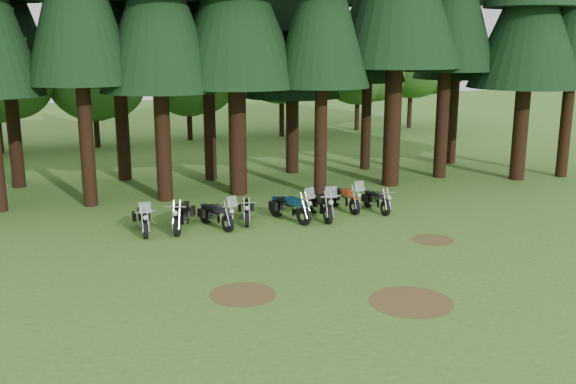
# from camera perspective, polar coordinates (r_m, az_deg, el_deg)

# --- Properties ---
(ground) EXTENTS (120.00, 120.00, 0.00)m
(ground) POSITION_cam_1_polar(r_m,az_deg,el_deg) (20.23, 2.64, -5.97)
(ground) COLOR #386525
(ground) RESTS_ON ground
(pine_back_4) EXTENTS (4.94, 4.94, 13.78)m
(pine_back_4) POSITION_cam_1_polar(r_m,az_deg,el_deg) (32.97, 0.40, 15.97)
(pine_back_4) COLOR black
(pine_back_4) RESTS_ON ground
(decid_3) EXTENTS (6.12, 5.95, 7.65)m
(decid_3) POSITION_cam_1_polar(r_m,az_deg,el_deg) (42.91, -16.56, 9.78)
(decid_3) COLOR black
(decid_3) RESTS_ON ground
(decid_4) EXTENTS (5.93, 5.76, 7.41)m
(decid_4) POSITION_cam_1_polar(r_m,az_deg,el_deg) (44.93, -8.50, 10.12)
(decid_4) COLOR black
(decid_4) RESTS_ON ground
(decid_5) EXTENTS (8.45, 8.21, 10.56)m
(decid_5) POSITION_cam_1_polar(r_m,az_deg,el_deg) (46.10, -0.02, 12.65)
(decid_5) COLOR black
(decid_5) RESTS_ON ground
(decid_6) EXTENTS (7.06, 6.86, 8.82)m
(decid_6) POSITION_cam_1_polar(r_m,az_deg,el_deg) (49.90, 6.71, 11.42)
(decid_6) COLOR black
(decid_6) RESTS_ON ground
(decid_7) EXTENTS (8.44, 8.20, 10.55)m
(decid_7) POSITION_cam_1_polar(r_m,az_deg,el_deg) (51.94, 11.49, 12.44)
(decid_7) COLOR black
(decid_7) RESTS_ON ground
(dirt_patch_0) EXTENTS (1.80, 1.80, 0.01)m
(dirt_patch_0) POSITION_cam_1_polar(r_m,az_deg,el_deg) (17.54, -4.02, -9.05)
(dirt_patch_0) COLOR #4C3D1E
(dirt_patch_0) RESTS_ON ground
(dirt_patch_1) EXTENTS (1.40, 1.40, 0.01)m
(dirt_patch_1) POSITION_cam_1_polar(r_m,az_deg,el_deg) (22.67, 12.75, -4.16)
(dirt_patch_1) COLOR #4C3D1E
(dirt_patch_1) RESTS_ON ground
(dirt_patch_2) EXTENTS (2.20, 2.20, 0.01)m
(dirt_patch_2) POSITION_cam_1_polar(r_m,az_deg,el_deg) (17.32, 10.89, -9.56)
(dirt_patch_2) COLOR #4C3D1E
(dirt_patch_2) RESTS_ON ground
(motorcycle_0) EXTENTS (0.41, 2.17, 1.37)m
(motorcycle_0) POSITION_cam_1_polar(r_m,az_deg,el_deg) (23.38, -12.77, -2.48)
(motorcycle_0) COLOR black
(motorcycle_0) RESTS_ON ground
(motorcycle_1) EXTENTS (1.02, 2.25, 0.96)m
(motorcycle_1) POSITION_cam_1_polar(r_m,az_deg,el_deg) (23.53, -9.41, -2.14)
(motorcycle_1) COLOR black
(motorcycle_1) RESTS_ON ground
(motorcycle_2) EXTENTS (0.98, 2.14, 1.37)m
(motorcycle_2) POSITION_cam_1_polar(r_m,az_deg,el_deg) (23.58, -6.39, -2.09)
(motorcycle_2) COLOR black
(motorcycle_2) RESTS_ON ground
(motorcycle_3) EXTENTS (0.64, 2.01, 0.83)m
(motorcycle_3) POSITION_cam_1_polar(r_m,az_deg,el_deg) (24.26, -3.73, -1.69)
(motorcycle_3) COLOR black
(motorcycle_3) RESTS_ON ground
(motorcycle_4) EXTENTS (1.10, 2.31, 1.49)m
(motorcycle_4) POSITION_cam_1_polar(r_m,az_deg,el_deg) (24.29, 0.17, -1.46)
(motorcycle_4) COLOR black
(motorcycle_4) RESTS_ON ground
(motorcycle_5) EXTENTS (0.49, 2.39, 1.50)m
(motorcycle_5) POSITION_cam_1_polar(r_m,az_deg,el_deg) (24.68, 2.94, -1.24)
(motorcycle_5) COLOR black
(motorcycle_5) RESTS_ON ground
(motorcycle_6) EXTENTS (0.54, 2.25, 1.41)m
(motorcycle_6) POSITION_cam_1_polar(r_m,az_deg,el_deg) (25.94, 5.07, -0.62)
(motorcycle_6) COLOR black
(motorcycle_6) RESTS_ON ground
(motorcycle_7) EXTENTS (0.30, 2.01, 0.82)m
(motorcycle_7) POSITION_cam_1_polar(r_m,az_deg,el_deg) (25.96, 7.87, -0.82)
(motorcycle_7) COLOR black
(motorcycle_7) RESTS_ON ground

